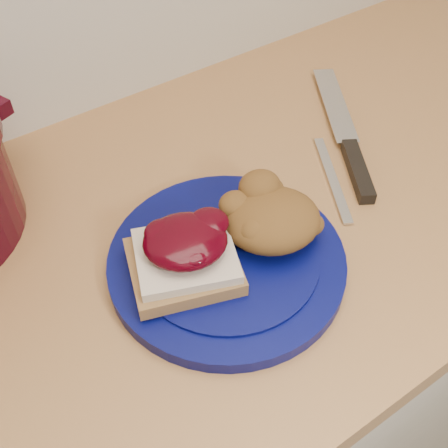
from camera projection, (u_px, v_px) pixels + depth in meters
base_cabinet at (209, 395)px, 1.05m from camera, size 4.00×0.60×0.86m
plate at (227, 262)px, 0.65m from camera, size 0.36×0.36×0.02m
sandwich at (185, 254)px, 0.61m from camera, size 0.14×0.13×0.06m
stuffing_mound at (272, 220)px, 0.64m from camera, size 0.14×0.13×0.06m
chef_knife at (351, 151)px, 0.78m from camera, size 0.17×0.27×0.02m
butter_knife at (332, 178)px, 0.75m from camera, size 0.09×0.15×0.00m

